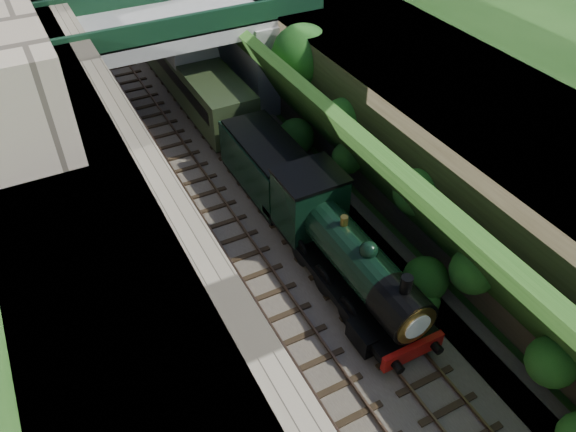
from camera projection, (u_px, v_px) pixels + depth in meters
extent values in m
plane|color=#1E4714|center=(409.00, 414.00, 19.99)|extent=(160.00, 160.00, 0.00)
cube|color=#473F38|center=(205.00, 141.00, 33.43)|extent=(10.00, 90.00, 0.20)
cube|color=#756B56|center=(100.00, 112.00, 29.28)|extent=(1.00, 90.00, 7.00)
cube|color=#262628|center=(30.00, 129.00, 28.04)|extent=(6.00, 90.00, 7.00)
cube|color=#262628|center=(343.00, 61.00, 34.84)|extent=(8.00, 90.00, 6.25)
cube|color=#1E4714|center=(279.00, 83.00, 33.52)|extent=(4.02, 90.00, 6.36)
sphere|color=#194C14|center=(552.00, 362.00, 19.19)|extent=(1.80, 1.80, 1.80)
sphere|color=#194C14|center=(473.00, 271.00, 21.92)|extent=(1.90, 1.90, 1.90)
sphere|color=#194C14|center=(425.00, 279.00, 23.55)|extent=(1.96, 1.96, 1.96)
sphere|color=#194C14|center=(417.00, 192.00, 24.54)|extent=(2.12, 2.12, 2.12)
sphere|color=#194C14|center=(348.00, 158.00, 28.07)|extent=(1.64, 1.64, 1.64)
sphere|color=#194C14|center=(344.00, 119.00, 28.69)|extent=(2.22, 2.22, 2.22)
sphere|color=#194C14|center=(296.00, 137.00, 31.41)|extent=(2.11, 2.11, 2.11)
sphere|color=#194C14|center=(284.00, 57.00, 33.33)|extent=(1.44, 1.44, 1.44)
sphere|color=#194C14|center=(259.00, 60.00, 35.29)|extent=(1.58, 1.58, 1.58)
sphere|color=#194C14|center=(223.00, 80.00, 38.28)|extent=(2.31, 2.31, 2.31)
sphere|color=#194C14|center=(206.00, 50.00, 40.67)|extent=(2.04, 2.04, 2.04)
sphere|color=#194C14|center=(200.00, 26.00, 41.82)|extent=(1.31, 1.31, 1.31)
sphere|color=#194C14|center=(185.00, 25.00, 43.78)|extent=(2.04, 2.04, 2.04)
cube|color=black|center=(172.00, 148.00, 32.63)|extent=(2.50, 90.00, 0.07)
cube|color=brown|center=(160.00, 150.00, 32.32)|extent=(0.08, 90.00, 0.14)
cube|color=brown|center=(184.00, 143.00, 32.82)|extent=(0.08, 90.00, 0.14)
cube|color=black|center=(223.00, 134.00, 33.77)|extent=(2.50, 90.00, 0.07)
cube|color=brown|center=(212.00, 136.00, 33.45)|extent=(0.08, 90.00, 0.14)
cube|color=brown|center=(234.00, 130.00, 33.96)|extent=(0.08, 90.00, 0.14)
cube|color=gray|center=(179.00, 24.00, 32.68)|extent=(16.00, 6.00, 0.90)
cube|color=#13361F|center=(194.00, 25.00, 30.14)|extent=(16.00, 0.30, 1.20)
cube|color=gray|center=(86.00, 91.00, 32.40)|extent=(1.40, 6.40, 5.70)
cube|color=gray|center=(254.00, 55.00, 36.19)|extent=(2.40, 6.40, 5.70)
cylinder|color=black|center=(302.00, 98.00, 33.15)|extent=(0.30, 0.30, 4.40)
sphere|color=#194C14|center=(303.00, 56.00, 31.47)|extent=(3.60, 3.60, 3.60)
sphere|color=#194C14|center=(304.00, 59.00, 32.58)|extent=(2.40, 2.40, 2.40)
cube|color=black|center=(352.00, 287.00, 23.95)|extent=(2.40, 8.40, 0.60)
cube|color=black|center=(341.00, 263.00, 24.27)|extent=(2.70, 10.00, 0.35)
cube|color=maroon|center=(413.00, 351.00, 20.89)|extent=(2.70, 0.25, 0.70)
cylinder|color=black|center=(353.00, 253.00, 22.89)|extent=(1.90, 5.60, 1.90)
cylinder|color=black|center=(401.00, 308.00, 20.66)|extent=(1.96, 1.80, 1.96)
cylinder|color=white|center=(418.00, 327.00, 20.00)|extent=(1.10, 0.05, 1.10)
cylinder|color=black|center=(406.00, 286.00, 19.88)|extent=(0.44, 0.44, 0.90)
sphere|color=black|center=(369.00, 250.00, 21.56)|extent=(0.76, 0.76, 0.76)
cylinder|color=#A57F33|center=(344.00, 221.00, 22.71)|extent=(0.32, 0.32, 0.50)
cube|color=black|center=(310.00, 201.00, 25.22)|extent=(2.75, 2.40, 2.80)
cube|color=black|center=(310.00, 175.00, 24.28)|extent=(2.85, 2.50, 0.15)
cube|color=black|center=(362.00, 337.00, 21.52)|extent=(0.60, 1.40, 0.90)
cube|color=black|center=(414.00, 313.00, 22.41)|extent=(0.60, 1.40, 0.90)
cube|color=black|center=(268.00, 185.00, 29.51)|extent=(2.30, 6.00, 0.50)
cube|color=black|center=(268.00, 182.00, 29.35)|extent=(2.60, 6.00, 0.50)
cube|color=black|center=(267.00, 163.00, 28.58)|extent=(2.70, 6.00, 2.40)
cube|color=black|center=(266.00, 142.00, 27.77)|extent=(2.50, 5.60, 0.20)
cube|color=black|center=(186.00, 87.00, 38.05)|extent=(2.30, 17.00, 0.40)
cube|color=black|center=(186.00, 83.00, 37.89)|extent=(2.50, 17.00, 0.50)
cube|color=#232E1A|center=(183.00, 62.00, 36.92)|extent=(2.80, 18.00, 2.70)
cube|color=slate|center=(180.00, 40.00, 35.95)|extent=(2.90, 18.00, 0.50)
cube|color=black|center=(115.00, 0.00, 50.74)|extent=(2.30, 17.00, 0.40)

